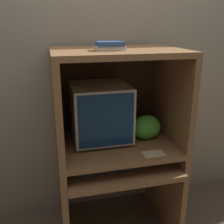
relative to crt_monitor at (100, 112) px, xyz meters
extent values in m
cube|color=gray|center=(0.10, 0.33, 0.33)|extent=(6.00, 0.06, 2.60)
cube|color=brown|center=(-0.30, -0.06, -0.66)|extent=(0.04, 0.67, 0.64)
cube|color=brown|center=(0.51, -0.06, -0.66)|extent=(0.04, 0.67, 0.64)
cube|color=brown|center=(0.10, -0.23, -0.35)|extent=(0.77, 0.42, 0.04)
cube|color=brown|center=(-0.30, -0.06, -0.27)|extent=(0.04, 0.67, 0.12)
cube|color=brown|center=(0.51, -0.06, -0.27)|extent=(0.04, 0.67, 0.12)
cube|color=brown|center=(0.10, -0.06, -0.23)|extent=(0.77, 0.67, 0.04)
cube|color=brown|center=(-0.30, -0.06, 0.12)|extent=(0.04, 0.67, 0.66)
cube|color=brown|center=(0.51, -0.06, 0.12)|extent=(0.04, 0.67, 0.66)
cube|color=brown|center=(0.10, -0.06, 0.43)|extent=(0.77, 0.67, 0.04)
cube|color=#48321E|center=(0.10, 0.26, 0.12)|extent=(0.77, 0.01, 0.66)
cylinder|color=beige|center=(0.00, 0.00, -0.20)|extent=(0.22, 0.22, 0.02)
cube|color=beige|center=(0.00, 0.00, 0.00)|extent=(0.40, 0.41, 0.39)
cube|color=navy|center=(0.00, -0.20, 0.00)|extent=(0.37, 0.01, 0.35)
cube|color=#2D2D30|center=(0.00, -0.23, -0.33)|extent=(0.46, 0.14, 0.02)
cube|color=#474749|center=(0.00, -0.23, -0.31)|extent=(0.42, 0.11, 0.01)
ellipsoid|color=#28282B|center=(0.29, -0.23, -0.32)|extent=(0.07, 0.05, 0.03)
ellipsoid|color=green|center=(0.33, -0.07, -0.12)|extent=(0.22, 0.16, 0.18)
cube|color=beige|center=(0.03, -0.16, 0.46)|extent=(0.18, 0.12, 0.03)
cube|color=navy|center=(0.03, -0.16, 0.48)|extent=(0.16, 0.13, 0.03)
cube|color=#CCB28C|center=(0.29, -0.32, -0.21)|extent=(0.14, 0.09, 0.00)
camera|label=1|loc=(-0.34, -1.75, 0.60)|focal=42.00mm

